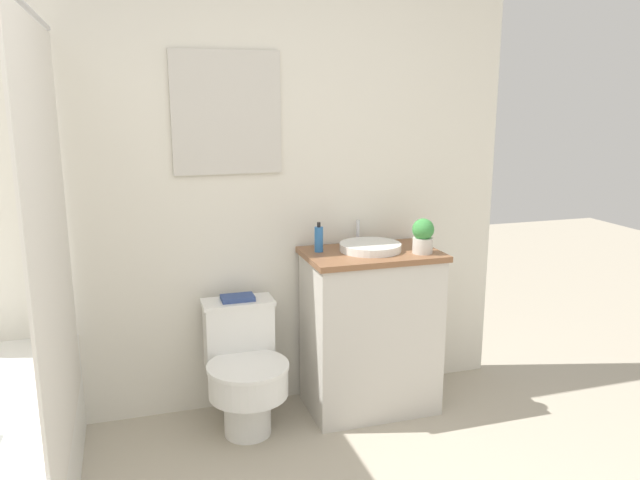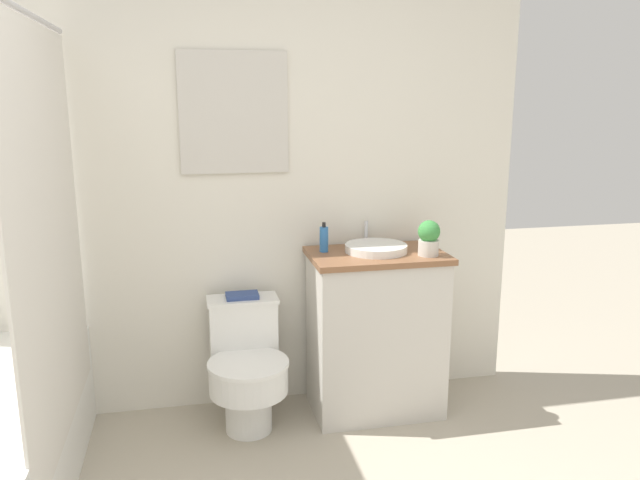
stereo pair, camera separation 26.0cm
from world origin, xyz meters
The scene contains 7 objects.
wall_back centered at (0.00, 1.98, 1.26)m, with size 3.48×0.07×2.50m.
toilet centered at (0.19, 1.68, 0.33)m, with size 0.40×0.54×0.65m.
vanity centered at (0.88, 1.72, 0.44)m, with size 0.71×0.46×0.88m.
sink centered at (0.88, 1.74, 0.90)m, with size 0.33×0.36×0.13m.
soap_bottle centered at (0.62, 1.80, 0.95)m, with size 0.05×0.05×0.16m.
potted_plant centered at (1.12, 1.60, 0.98)m, with size 0.11×0.11×0.18m.
book_on_tank centered at (0.19, 1.82, 0.66)m, with size 0.17×0.11×0.02m.
Camera 1 is at (-0.32, -1.24, 1.66)m, focal length 35.00 mm.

